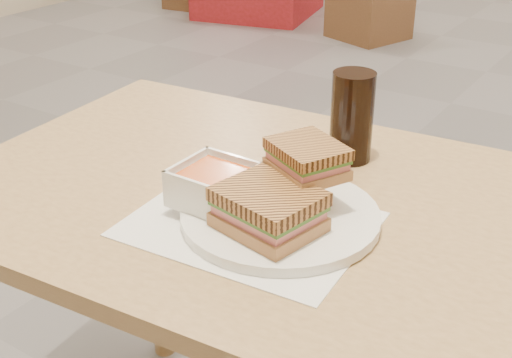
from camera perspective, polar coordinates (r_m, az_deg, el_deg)
The scene contains 8 objects.
main_table at distance 1.11m, azimuth 4.62°, elevation -7.30°, with size 1.25×0.79×0.75m.
tray_liner at distance 0.99m, azimuth -0.56°, elevation -3.80°, with size 0.35×0.29×0.00m.
plate at distance 1.00m, azimuth 2.05°, elevation -3.12°, with size 0.29×0.29×0.02m.
soup_bowl at distance 1.01m, azimuth -3.55°, elevation -0.61°, with size 0.11×0.11×0.06m.
panini_lower at distance 0.94m, azimuth 1.06°, elevation -2.57°, with size 0.15×0.14×0.06m.
panini_upper at distance 0.98m, azimuth 4.31°, elevation 1.71°, with size 0.13×0.13×0.05m.
cola_glass at distance 1.17m, azimuth 8.04°, elevation 5.18°, with size 0.07×0.07×0.16m.
bg_chair_0r at distance 4.79m, azimuth 9.55°, elevation 14.42°, with size 0.55×0.55×0.48m.
Camera 1 is at (0.48, -2.72, 1.26)m, focal length 47.73 mm.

